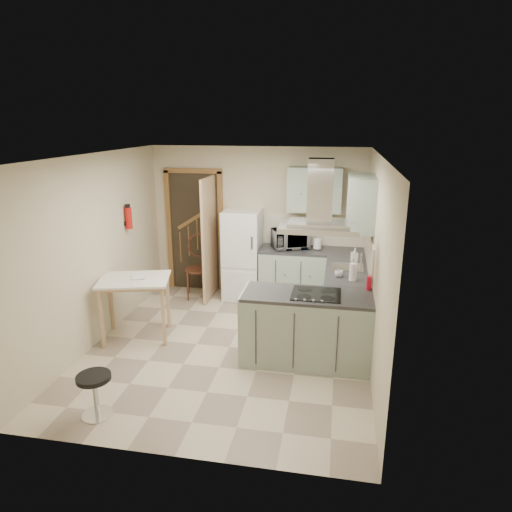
% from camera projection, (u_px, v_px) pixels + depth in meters
% --- Properties ---
extents(floor, '(4.20, 4.20, 0.00)m').
position_uv_depth(floor, '(230.00, 347.00, 6.08)').
color(floor, '#C2B296').
rests_on(floor, ground).
extents(ceiling, '(4.20, 4.20, 0.00)m').
position_uv_depth(ceiling, '(226.00, 156.00, 5.36)').
color(ceiling, silver).
rests_on(ceiling, back_wall).
extents(back_wall, '(3.60, 0.00, 3.60)m').
position_uv_depth(back_wall, '(258.00, 222.00, 7.70)').
color(back_wall, '#C3B797').
rests_on(back_wall, floor).
extents(left_wall, '(0.00, 4.20, 4.20)m').
position_uv_depth(left_wall, '(96.00, 250.00, 6.03)').
color(left_wall, '#C3B797').
rests_on(left_wall, floor).
extents(right_wall, '(0.00, 4.20, 4.20)m').
position_uv_depth(right_wall, '(375.00, 265.00, 5.41)').
color(right_wall, '#C3B797').
rests_on(right_wall, floor).
extents(doorway, '(1.10, 0.12, 2.10)m').
position_uv_depth(doorway, '(195.00, 231.00, 7.92)').
color(doorway, brown).
rests_on(doorway, floor).
extents(fridge, '(0.60, 0.60, 1.50)m').
position_uv_depth(fridge, '(242.00, 255.00, 7.59)').
color(fridge, white).
rests_on(fridge, floor).
extents(counter_back, '(1.08, 0.60, 0.90)m').
position_uv_depth(counter_back, '(294.00, 275.00, 7.53)').
color(counter_back, '#9EB2A0').
rests_on(counter_back, floor).
extents(counter_right, '(0.60, 1.95, 0.90)m').
position_uv_depth(counter_right, '(345.00, 293.00, 6.75)').
color(counter_right, '#9EB2A0').
rests_on(counter_right, floor).
extents(splashback, '(1.68, 0.02, 0.50)m').
position_uv_depth(splashback, '(314.00, 230.00, 7.55)').
color(splashback, beige).
rests_on(splashback, counter_back).
extents(wall_cabinet_back, '(0.85, 0.35, 0.70)m').
position_uv_depth(wall_cabinet_back, '(315.00, 190.00, 7.20)').
color(wall_cabinet_back, '#9EB2A0').
rests_on(wall_cabinet_back, back_wall).
extents(wall_cabinet_right, '(0.35, 0.90, 0.70)m').
position_uv_depth(wall_cabinet_right, '(361.00, 202.00, 6.07)').
color(wall_cabinet_right, '#9EB2A0').
rests_on(wall_cabinet_right, right_wall).
extents(peninsula, '(1.55, 0.65, 0.90)m').
position_uv_depth(peninsula, '(307.00, 328.00, 5.60)').
color(peninsula, '#9EB2A0').
rests_on(peninsula, floor).
extents(hob, '(0.58, 0.50, 0.01)m').
position_uv_depth(hob, '(316.00, 294.00, 5.45)').
color(hob, black).
rests_on(hob, peninsula).
extents(extractor_hood, '(0.90, 0.55, 0.10)m').
position_uv_depth(extractor_hood, '(319.00, 228.00, 5.22)').
color(extractor_hood, silver).
rests_on(extractor_hood, ceiling).
extents(sink, '(0.45, 0.40, 0.01)m').
position_uv_depth(sink, '(347.00, 267.00, 6.45)').
color(sink, silver).
rests_on(sink, counter_right).
extents(fire_extinguisher, '(0.10, 0.10, 0.32)m').
position_uv_depth(fire_extinguisher, '(129.00, 218.00, 6.80)').
color(fire_extinguisher, '#B2140F').
rests_on(fire_extinguisher, left_wall).
extents(drop_leaf_table, '(1.06, 0.90, 0.86)m').
position_uv_depth(drop_leaf_table, '(136.00, 308.00, 6.24)').
color(drop_leaf_table, tan).
rests_on(drop_leaf_table, floor).
extents(bentwood_chair, '(0.54, 0.54, 0.98)m').
position_uv_depth(bentwood_chair, '(198.00, 269.00, 7.68)').
color(bentwood_chair, '#432616').
rests_on(bentwood_chair, floor).
extents(stool, '(0.42, 0.42, 0.46)m').
position_uv_depth(stool, '(95.00, 395.00, 4.61)').
color(stool, black).
rests_on(stool, floor).
extents(microwave, '(0.67, 0.58, 0.31)m').
position_uv_depth(microwave, '(290.00, 239.00, 7.39)').
color(microwave, black).
rests_on(microwave, counter_back).
extents(kettle, '(0.16, 0.16, 0.19)m').
position_uv_depth(kettle, '(318.00, 244.00, 7.32)').
color(kettle, white).
rests_on(kettle, counter_back).
extents(cereal_box, '(0.14, 0.21, 0.29)m').
position_uv_depth(cereal_box, '(302.00, 237.00, 7.52)').
color(cereal_box, orange).
rests_on(cereal_box, counter_back).
extents(soap_bottle, '(0.11, 0.11, 0.20)m').
position_uv_depth(soap_bottle, '(355.00, 255.00, 6.69)').
color(soap_bottle, '#B9B8C6').
rests_on(soap_bottle, counter_right).
extents(paper_towel, '(0.12, 0.12, 0.24)m').
position_uv_depth(paper_towel, '(353.00, 272.00, 5.89)').
color(paper_towel, silver).
rests_on(paper_towel, counter_right).
extents(cup, '(0.12, 0.12, 0.09)m').
position_uv_depth(cup, '(339.00, 274.00, 6.06)').
color(cup, white).
rests_on(cup, counter_right).
extents(red_bottle, '(0.08, 0.08, 0.18)m').
position_uv_depth(red_bottle, '(369.00, 283.00, 5.58)').
color(red_bottle, red).
rests_on(red_bottle, peninsula).
extents(book, '(0.25, 0.30, 0.11)m').
position_uv_depth(book, '(131.00, 274.00, 6.15)').
color(book, '#A74D37').
rests_on(book, drop_leaf_table).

